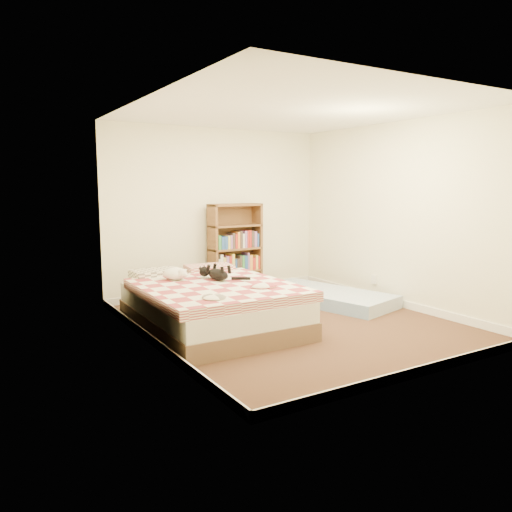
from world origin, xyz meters
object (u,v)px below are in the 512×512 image
bed (210,304)px  bookshelf (235,260)px  floor_mattress (326,296)px  black_cat (217,274)px  white_dog (176,274)px

bed → bookshelf: size_ratio=1.62×
floor_mattress → black_cat: (-1.80, -0.16, 0.51)m
bookshelf → white_dog: 1.78m
bed → white_dog: (-0.28, 0.33, 0.34)m
bookshelf → white_dog: bearing=-144.1°
floor_mattress → white_dog: size_ratio=5.01×
bookshelf → bed: bearing=-130.4°
bookshelf → white_dog: size_ratio=3.59×
bed → bookshelf: bookshelf is taller
bookshelf → black_cat: size_ratio=2.03×
black_cat → floor_mattress: bearing=-17.4°
bed → floor_mattress: 1.97m
floor_mattress → bookshelf: bearing=109.7°
floor_mattress → bed: bearing=172.3°
bed → bookshelf: 1.84m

